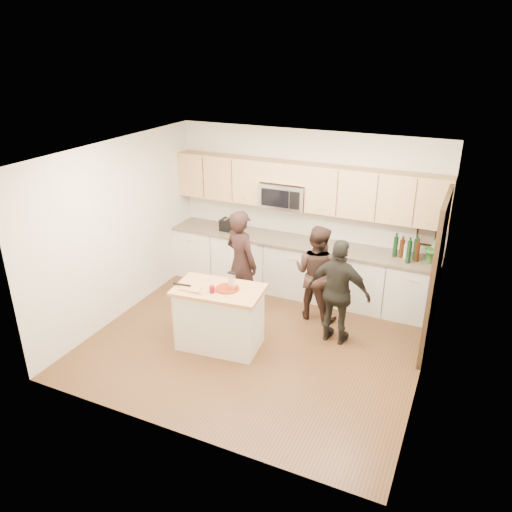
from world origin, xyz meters
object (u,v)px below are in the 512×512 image
at_px(woman_center, 316,273).
at_px(toaster, 230,225).
at_px(island, 219,317).
at_px(woman_left, 241,263).
at_px(woman_right, 338,292).

bearing_deg(woman_center, toaster, -10.09).
height_order(island, woman_left, woman_left).
height_order(woman_left, woman_center, woman_left).
bearing_deg(toaster, woman_left, -54.77).
bearing_deg(island, woman_center, 47.92).
bearing_deg(woman_right, woman_center, -41.97).
height_order(island, woman_center, woman_center).
xyz_separation_m(island, woman_center, (0.96, 1.32, 0.30)).
bearing_deg(woman_center, woman_left, 26.38).
bearing_deg(woman_right, toaster, -22.17).
bearing_deg(woman_left, woman_center, -140.10).
bearing_deg(woman_left, island, 121.40).
bearing_deg(woman_right, woman_left, -1.93).
height_order(toaster, woman_center, woman_center).
height_order(woman_center, woman_right, woman_right).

